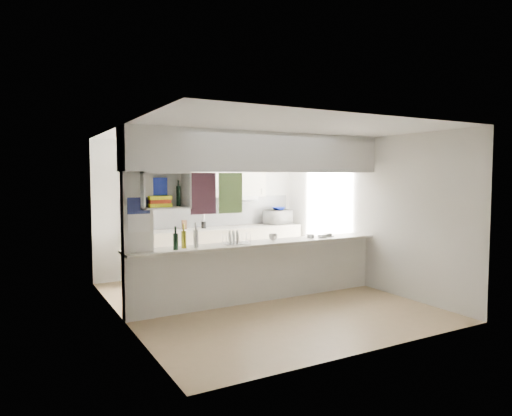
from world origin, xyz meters
TOP-DOWN VIEW (x-y plane):
  - floor at (0.00, 0.00)m, footprint 4.80×4.80m
  - ceiling at (0.00, 0.00)m, footprint 4.80×4.80m
  - wall_back at (0.00, 2.40)m, footprint 4.20×0.00m
  - wall_left at (-2.10, 0.00)m, footprint 0.00×4.80m
  - wall_right at (2.10, 0.00)m, footprint 0.00×4.80m
  - servery_partition at (-0.17, 0.00)m, footprint 4.20×0.50m
  - cubby_shelf at (-1.57, -0.06)m, footprint 0.65×0.35m
  - kitchen_run at (0.16, 2.14)m, footprint 3.60×0.63m
  - microwave at (1.64, 2.13)m, footprint 0.59×0.44m
  - bowl at (1.66, 2.13)m, footprint 0.26×0.26m
  - dish_rack at (-0.41, 0.03)m, footprint 0.47×0.40m
  - cup at (0.22, -0.03)m, footprint 0.15×0.15m
  - wine_bottles at (-1.24, -0.05)m, footprint 0.37×0.15m
  - plastic_tubs at (1.13, 0.00)m, footprint 0.48×0.21m
  - utensil_jar at (-0.05, 2.15)m, footprint 0.10×0.10m
  - knife_block at (-0.44, 2.18)m, footprint 0.10×0.08m

SIDE VIEW (x-z plane):
  - floor at x=0.00m, z-range 0.00..0.00m
  - kitchen_run at x=0.16m, z-range -0.29..1.95m
  - plastic_tubs at x=1.13m, z-range 0.92..0.98m
  - cup at x=0.22m, z-range 0.94..1.04m
  - utensil_jar at x=-0.05m, z-range 0.92..1.06m
  - dish_rack at x=-0.41m, z-range 0.90..1.11m
  - knife_block at x=-0.44m, z-range 0.92..1.10m
  - wine_bottles at x=-1.24m, z-range 0.87..1.23m
  - microwave at x=1.64m, z-range 0.92..1.22m
  - bowl at x=1.66m, z-range 1.22..1.28m
  - wall_back at x=0.00m, z-range -0.80..3.40m
  - wall_left at x=-2.10m, z-range -1.10..3.70m
  - wall_right at x=2.10m, z-range -1.10..3.70m
  - servery_partition at x=-0.17m, z-range 0.36..2.96m
  - cubby_shelf at x=-1.57m, z-range 1.46..1.96m
  - ceiling at x=0.00m, z-range 2.60..2.60m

